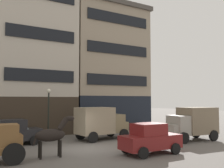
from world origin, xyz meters
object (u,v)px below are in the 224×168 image
object	(u,v)px
draft_horse	(52,135)
streetlamp_curbside	(49,107)
sedan_light	(13,132)
sedan_dark	(150,139)
delivery_truck_near	(192,122)
delivery_truck_far	(101,122)

from	to	relation	value
draft_horse	streetlamp_curbside	bearing A→B (deg)	74.84
sedan_light	streetlamp_curbside	distance (m)	3.32
sedan_dark	streetlamp_curbside	world-z (taller)	streetlamp_curbside
sedan_light	streetlamp_curbside	size ratio (longest dim) A/B	0.92
draft_horse	delivery_truck_near	distance (m)	11.48
draft_horse	sedan_light	xyz separation A→B (m)	(-1.15, 5.18, -0.36)
delivery_truck_far	sedan_light	world-z (taller)	delivery_truck_far
delivery_truck_near	sedan_light	size ratio (longest dim) A/B	1.18
draft_horse	delivery_truck_far	distance (m)	6.89
delivery_truck_near	sedan_light	xyz separation A→B (m)	(-12.63, 5.08, -0.51)
delivery_truck_far	sedan_dark	bearing A→B (deg)	-90.84
delivery_truck_far	sedan_dark	xyz separation A→B (m)	(-0.09, -6.36, -0.51)
draft_horse	sedan_dark	size ratio (longest dim) A/B	0.63
sedan_light	streetlamp_curbside	world-z (taller)	streetlamp_curbside
delivery_truck_near	streetlamp_curbside	bearing A→B (deg)	149.85
delivery_truck_far	sedan_light	xyz separation A→B (m)	(-6.58, 0.95, -0.51)
draft_horse	sedan_dark	world-z (taller)	draft_horse
draft_horse	delivery_truck_far	world-z (taller)	delivery_truck_far
sedan_dark	streetlamp_curbside	xyz separation A→B (m)	(-3.76, 7.99, 1.76)
delivery_truck_near	delivery_truck_far	bearing A→B (deg)	145.68
delivery_truck_near	sedan_light	world-z (taller)	delivery_truck_near
delivery_truck_far	sedan_light	bearing A→B (deg)	171.77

